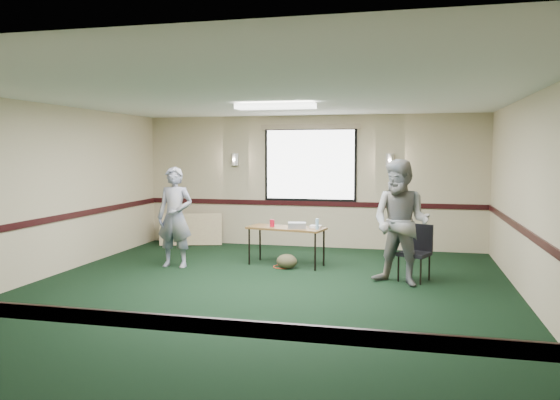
% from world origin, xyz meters
% --- Properties ---
extents(ground, '(8.00, 8.00, 0.00)m').
position_xyz_m(ground, '(0.00, 0.00, 0.00)').
color(ground, black).
rests_on(ground, ground).
extents(room_shell, '(8.00, 8.02, 8.00)m').
position_xyz_m(room_shell, '(0.00, 2.12, 1.58)').
color(room_shell, '#C8B490').
rests_on(room_shell, ground).
extents(folding_table, '(1.40, 0.77, 0.66)m').
position_xyz_m(folding_table, '(-0.07, 2.05, 0.62)').
color(folding_table, '#5A3519').
rests_on(folding_table, ground).
extents(projector, '(0.35, 0.31, 0.10)m').
position_xyz_m(projector, '(0.14, 1.97, 0.71)').
color(projector, gray).
rests_on(projector, folding_table).
extents(game_console, '(0.19, 0.16, 0.05)m').
position_xyz_m(game_console, '(0.44, 2.07, 0.69)').
color(game_console, silver).
rests_on(game_console, folding_table).
extents(red_cup, '(0.08, 0.08, 0.12)m').
position_xyz_m(red_cup, '(-0.32, 2.06, 0.73)').
color(red_cup, '#B20B20').
rests_on(red_cup, folding_table).
extents(water_bottle, '(0.06, 0.06, 0.18)m').
position_xyz_m(water_bottle, '(0.50, 1.89, 0.76)').
color(water_bottle, '#84B5D8').
rests_on(water_bottle, folding_table).
extents(duffel_bag, '(0.39, 0.31, 0.25)m').
position_xyz_m(duffel_bag, '(0.00, 1.78, 0.12)').
color(duffel_bag, '#413E25').
rests_on(duffel_bag, ground).
extents(cable_coil, '(0.37, 0.37, 0.02)m').
position_xyz_m(cable_coil, '(-0.09, 1.88, 0.01)').
color(cable_coil, '#B63416').
rests_on(cable_coil, ground).
extents(folded_table, '(1.30, 0.57, 0.66)m').
position_xyz_m(folded_table, '(-2.47, 3.60, 0.33)').
color(folded_table, tan).
rests_on(folded_table, ground).
extents(conference_chair, '(0.55, 0.56, 0.85)m').
position_xyz_m(conference_chair, '(2.11, 1.45, 0.50)').
color(conference_chair, black).
rests_on(conference_chair, ground).
extents(person_left, '(0.63, 0.41, 1.71)m').
position_xyz_m(person_left, '(-1.88, 1.50, 0.85)').
color(person_left, '#3E4D88').
rests_on(person_left, ground).
extents(person_right, '(1.10, 0.99, 1.85)m').
position_xyz_m(person_right, '(1.87, 1.08, 0.92)').
color(person_right, slate).
rests_on(person_right, ground).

